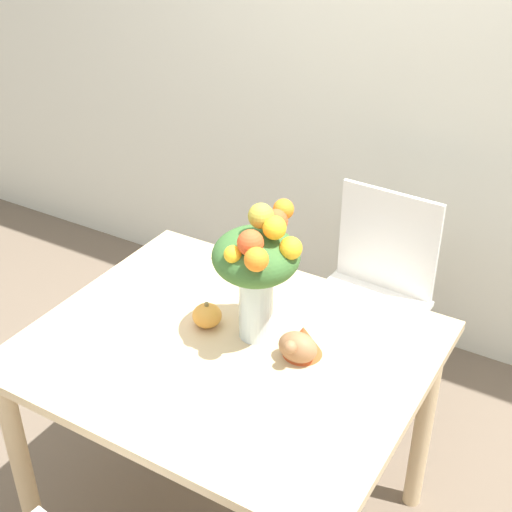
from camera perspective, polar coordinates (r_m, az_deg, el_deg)
wall_back at (r=2.92m, az=12.55°, el=16.98°), size 8.00×0.06×2.70m
dining_table at (r=2.12m, az=-2.29°, el=-9.49°), size 1.11×0.92×0.76m
flower_vase at (r=1.94m, az=0.13°, el=-0.64°), size 0.26×0.28×0.43m
pumpkin at (r=2.11m, az=-3.94°, el=-4.77°), size 0.09×0.09×0.08m
turkey_figurine at (r=1.98m, az=3.59°, el=-6.98°), size 0.11×0.15×0.09m
dining_chair_near_window at (r=2.75m, az=8.96°, el=-3.68°), size 0.44×0.44×0.89m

